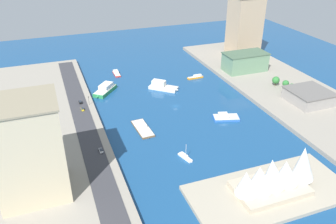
% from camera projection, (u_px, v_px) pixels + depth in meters
% --- Properties ---
extents(ground_plane, '(440.00, 440.00, 0.00)m').
position_uv_depth(ground_plane, '(175.00, 106.00, 250.58)').
color(ground_plane, navy).
extents(quay_west, '(70.00, 240.00, 2.85)m').
position_uv_depth(quay_west, '(280.00, 87.00, 277.79)').
color(quay_west, gray).
rests_on(quay_west, ground_plane).
extents(quay_east, '(70.00, 240.00, 2.85)m').
position_uv_depth(quay_east, '(45.00, 127.00, 222.01)').
color(quay_east, gray).
rests_on(quay_east, ground_plane).
extents(peninsula_point, '(79.45, 37.19, 2.00)m').
position_uv_depth(peninsula_point, '(269.00, 192.00, 167.66)').
color(peninsula_point, '#A89E89').
rests_on(peninsula_point, ground_plane).
extents(road_strip, '(12.36, 228.00, 0.15)m').
position_uv_depth(road_strip, '(83.00, 118.00, 228.80)').
color(road_strip, '#38383D').
rests_on(road_strip, quay_east).
extents(sailboat_small_white, '(5.34, 11.12, 9.62)m').
position_uv_depth(sailboat_small_white, '(185.00, 157.00, 193.58)').
color(sailboat_small_white, white).
rests_on(sailboat_small_white, ground_plane).
extents(tugboat_red, '(4.70, 15.18, 2.94)m').
position_uv_depth(tugboat_red, '(116.00, 73.00, 304.52)').
color(tugboat_red, red).
rests_on(tugboat_red, ground_plane).
extents(barge_flat_brown, '(9.48, 24.38, 2.81)m').
position_uv_depth(barge_flat_brown, '(142.00, 127.00, 222.01)').
color(barge_flat_brown, brown).
rests_on(barge_flat_brown, ground_plane).
extents(ferry_white_commuter, '(22.89, 21.71, 6.87)m').
position_uv_depth(ferry_white_commuter, '(162.00, 86.00, 276.27)').
color(ferry_white_commuter, silver).
rests_on(ferry_white_commuter, ground_plane).
extents(ferry_green_doubledeck, '(21.66, 23.33, 6.41)m').
position_uv_depth(ferry_green_doubledeck, '(105.00, 89.00, 270.73)').
color(ferry_green_doubledeck, '#2D8C4C').
rests_on(ferry_green_doubledeck, ground_plane).
extents(water_taxi_orange, '(14.92, 3.51, 3.16)m').
position_uv_depth(water_taxi_orange, '(196.00, 77.00, 296.30)').
color(water_taxi_orange, orange).
rests_on(water_taxi_orange, ground_plane).
extents(catamaran_blue, '(19.02, 13.57, 3.56)m').
position_uv_depth(catamaran_blue, '(225.00, 117.00, 233.62)').
color(catamaran_blue, blue).
rests_on(catamaran_blue, ground_plane).
extents(office_block_beige, '(31.12, 28.41, 48.25)m').
position_uv_depth(office_block_beige, '(29.00, 150.00, 154.09)').
color(office_block_beige, '#C6B793').
rests_on(office_block_beige, quay_east).
extents(terminal_long_green, '(37.81, 20.31, 15.91)m').
position_uv_depth(terminal_long_green, '(245.00, 62.00, 302.18)').
color(terminal_long_green, slate).
rests_on(terminal_long_green, quay_west).
extents(carpark_squat_concrete, '(28.07, 28.06, 9.06)m').
position_uv_depth(carpark_squat_concrete, '(309.00, 96.00, 248.33)').
color(carpark_squat_concrete, gray).
rests_on(carpark_squat_concrete, quay_west).
extents(apartment_midrise_tan, '(28.44, 25.39, 55.34)m').
position_uv_depth(apartment_midrise_tan, '(245.00, 26.00, 334.96)').
color(apartment_midrise_tan, tan).
rests_on(apartment_midrise_tan, quay_west).
extents(suv_black, '(2.07, 4.43, 1.70)m').
position_uv_depth(suv_black, '(80.00, 102.00, 247.88)').
color(suv_black, black).
rests_on(suv_black, road_strip).
extents(taxi_yellow_cab, '(1.85, 4.47, 1.58)m').
position_uv_depth(taxi_yellow_cab, '(82.00, 109.00, 238.45)').
color(taxi_yellow_cab, black).
rests_on(taxi_yellow_cab, road_strip).
extents(van_white, '(2.06, 4.35, 1.61)m').
position_uv_depth(van_white, '(101.00, 150.00, 194.12)').
color(van_white, black).
rests_on(van_white, road_strip).
extents(traffic_light_waterfront, '(0.36, 0.36, 6.50)m').
position_uv_depth(traffic_light_waterfront, '(89.00, 99.00, 244.22)').
color(traffic_light_waterfront, black).
rests_on(traffic_light_waterfront, quay_east).
extents(opera_landmark, '(44.05, 21.32, 21.78)m').
position_uv_depth(opera_landmark, '(275.00, 176.00, 163.59)').
color(opera_landmark, '#BCAD93').
rests_on(opera_landmark, peninsula_point).
extents(park_tree_cluster, '(8.44, 21.00, 7.94)m').
position_uv_depth(park_tree_cluster, '(283.00, 83.00, 268.37)').
color(park_tree_cluster, brown).
rests_on(park_tree_cluster, quay_west).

